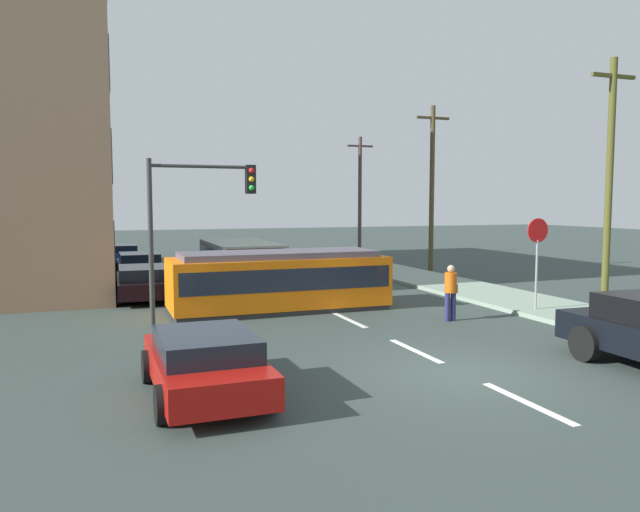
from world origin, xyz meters
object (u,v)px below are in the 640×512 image
streetcar_tram (279,280)px  utility_pole_far (360,194)px  parked_sedan_furthest (121,255)px  parked_sedan_mid (143,282)px  utility_pole_near (609,178)px  pedestrian_crossing (451,289)px  utility_pole_mid (432,186)px  parked_sedan_far (139,265)px  traffic_light_mast (195,208)px  city_bus (241,262)px  stop_sign (537,245)px  parked_sedan_near (205,362)px

streetcar_tram → utility_pole_far: 21.16m
parked_sedan_furthest → utility_pole_far: size_ratio=0.57×
parked_sedan_mid → utility_pole_near: (14.74, -6.96, 3.71)m
utility_pole_near → utility_pole_far: size_ratio=1.06×
streetcar_tram → pedestrian_crossing: bearing=-39.7°
parked_sedan_mid → utility_pole_mid: (14.24, 3.74, 3.70)m
parked_sedan_far → utility_pole_mid: size_ratio=0.49×
traffic_light_mast → streetcar_tram: bearing=26.0°
city_bus → stop_sign: (7.54, -8.66, 1.10)m
city_bus → streetcar_tram: bearing=-89.3°
parked_sedan_far → streetcar_tram: bearing=-69.9°
streetcar_tram → parked_sedan_mid: (-4.02, 3.96, -0.37)m
utility_pole_far → stop_sign: bearing=-98.9°
parked_sedan_furthest → streetcar_tram: bearing=-75.4°
utility_pole_mid → traffic_light_mast: bearing=-145.2°
streetcar_tram → city_bus: 5.24m
city_bus → utility_pole_far: (10.89, 12.68, 2.99)m
parked_sedan_far → stop_sign: (11.22, -13.64, 1.57)m
parked_sedan_near → parked_sedan_far: (0.02, 18.32, 0.00)m
utility_pole_far → traffic_light_mast: bearing=-125.3°
city_bus → utility_pole_mid: 11.06m
pedestrian_crossing → parked_sedan_near: size_ratio=0.41×
streetcar_tram → pedestrian_crossing: (4.27, -3.55, -0.05)m
parked_sedan_near → stop_sign: bearing=22.6°
city_bus → parked_sedan_near: 13.86m
parked_sedan_mid → utility_pole_far: (14.85, 13.95, 3.46)m
parked_sedan_near → stop_sign: size_ratio=1.40×
streetcar_tram → city_bus: size_ratio=1.34×
pedestrian_crossing → utility_pole_near: utility_pole_near is taller
parked_sedan_far → utility_pole_far: size_ratio=0.52×
parked_sedan_furthest → stop_sign: (11.79, -19.91, 1.57)m
parked_sedan_mid → parked_sedan_far: 6.26m
utility_pole_far → pedestrian_crossing: bearing=-107.0°
city_bus → parked_sedan_near: size_ratio=1.30×
utility_pole_mid → parked_sedan_near: bearing=-131.5°
parked_sedan_furthest → utility_pole_near: bearing=-52.4°
pedestrian_crossing → streetcar_tram: bearing=140.3°
parked_sedan_mid → stop_sign: 13.75m
parked_sedan_furthest → utility_pole_far: utility_pole_far is taller
parked_sedan_near → traffic_light_mast: bearing=82.4°
parked_sedan_far → utility_pole_mid: bearing=-10.2°
parked_sedan_near → utility_pole_near: (14.48, 5.11, 3.71)m
streetcar_tram → parked_sedan_far: (-3.74, 10.21, -0.37)m
utility_pole_near → parked_sedan_near: bearing=-160.6°
streetcar_tram → utility_pole_far: bearing=58.9°
pedestrian_crossing → parked_sedan_near: pedestrian_crossing is taller
city_bus → parked_sedan_furthest: city_bus is taller
city_bus → parked_sedan_far: size_ratio=1.30×
parked_sedan_far → utility_pole_far: (14.57, 7.70, 3.46)m
parked_sedan_furthest → utility_pole_far: bearing=5.4°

